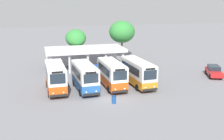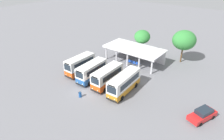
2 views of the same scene
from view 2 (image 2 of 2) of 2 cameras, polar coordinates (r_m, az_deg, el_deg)
ground_plane at (r=34.17m, az=-7.56°, el=-6.38°), size 180.00×180.00×0.00m
city_bus_nearest_orange at (r=39.38m, az=-9.15°, el=1.62°), size 2.33×6.67×3.49m
city_bus_second_in_row at (r=36.83m, az=-5.82°, el=-0.22°), size 2.54×6.92×3.34m
city_bus_middle_cream at (r=34.84m, az=-1.34°, el=-1.75°), size 2.40×6.97×3.41m
city_bus_fourth_amber at (r=33.07m, az=3.54°, el=-3.62°), size 2.56×7.72×3.35m
parked_car_flank at (r=30.79m, az=24.64°, el=-11.54°), size 3.22×4.69×1.62m
terminal_canopy at (r=44.06m, az=6.81°, el=5.75°), size 12.80×6.26×3.40m
waiting_chair_end_by_column at (r=43.90m, az=4.44°, el=2.75°), size 0.46×0.46×0.86m
waiting_chair_second_from_end at (r=43.54m, az=5.03°, el=2.50°), size 0.46×0.46×0.86m
waiting_chair_middle_seat at (r=43.25m, az=5.70°, el=2.29°), size 0.46×0.46×0.86m
waiting_chair_fourth_seat at (r=42.92m, az=6.33°, el=2.04°), size 0.46×0.46×0.86m
waiting_chair_fifth_seat at (r=42.72m, az=7.09°, el=1.87°), size 0.46×0.46×0.86m
waiting_chair_far_end_seat at (r=42.40m, az=7.73°, el=1.62°), size 0.46×0.46×0.86m
roadside_tree_behind_canopy at (r=47.13m, az=8.70°, el=9.43°), size 3.68×3.68×6.03m
roadside_tree_east_of_canopy at (r=45.07m, az=20.07°, el=8.08°), size 4.93×4.93×7.21m
litter_bin_apron at (r=32.94m, az=-9.19°, el=-7.01°), size 0.49×0.49×0.90m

